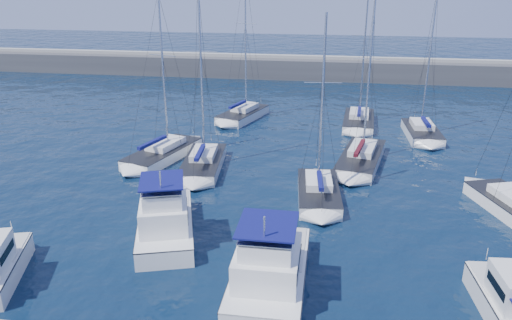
# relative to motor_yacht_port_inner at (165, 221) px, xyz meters

# --- Properties ---
(ground) EXTENTS (220.00, 220.00, 0.00)m
(ground) POSITION_rel_motor_yacht_port_inner_xyz_m (7.13, 0.37, -1.13)
(ground) COLOR black
(ground) RESTS_ON ground
(breakwater) EXTENTS (160.00, 6.00, 4.45)m
(breakwater) POSITION_rel_motor_yacht_port_inner_xyz_m (7.13, 52.37, -0.08)
(breakwater) COLOR #424244
(breakwater) RESTS_ON ground
(motor_yacht_port_inner) EXTENTS (5.68, 8.86, 4.69)m
(motor_yacht_port_inner) POSITION_rel_motor_yacht_port_inner_xyz_m (0.00, 0.00, 0.00)
(motor_yacht_port_inner) COLOR white
(motor_yacht_port_inner) RESTS_ON ground
(motor_yacht_stbd_inner) EXTENTS (3.83, 8.62, 4.69)m
(motor_yacht_stbd_inner) POSITION_rel_motor_yacht_port_inner_xyz_m (7.12, -4.39, 0.00)
(motor_yacht_stbd_inner) COLOR white
(motor_yacht_stbd_inner) RESTS_ON ground
(motor_yacht_stbd_outer) EXTENTS (2.86, 5.76, 3.20)m
(motor_yacht_stbd_outer) POSITION_rel_motor_yacht_port_inner_xyz_m (18.82, -4.92, -0.19)
(motor_yacht_stbd_outer) COLOR silver
(motor_yacht_stbd_outer) RESTS_ON ground
(sailboat_mid_a) EXTENTS (5.38, 8.90, 14.52)m
(sailboat_mid_a) POSITION_rel_motor_yacht_port_inner_xyz_m (-4.81, 13.66, -0.62)
(sailboat_mid_a) COLOR white
(sailboat_mid_a) RESTS_ON ground
(sailboat_mid_b) EXTENTS (3.77, 8.15, 15.62)m
(sailboat_mid_b) POSITION_rel_motor_yacht_port_inner_xyz_m (-0.63, 11.78, -0.60)
(sailboat_mid_b) COLOR silver
(sailboat_mid_b) RESTS_ON ground
(sailboat_mid_c) EXTENTS (3.57, 7.40, 13.58)m
(sailboat_mid_c) POSITION_rel_motor_yacht_port_inner_xyz_m (9.26, 7.29, -0.61)
(sailboat_mid_c) COLOR white
(sailboat_mid_c) RESTS_ON ground
(sailboat_mid_d) EXTENTS (4.87, 9.48, 14.31)m
(sailboat_mid_d) POSITION_rel_motor_yacht_port_inner_xyz_m (12.66, 15.08, -0.63)
(sailboat_mid_d) COLOR silver
(sailboat_mid_d) RESTS_ON ground
(sailboat_back_a) EXTENTS (5.27, 8.13, 16.86)m
(sailboat_back_a) POSITION_rel_motor_yacht_port_inner_xyz_m (-0.04, 27.48, -0.58)
(sailboat_back_a) COLOR silver
(sailboat_back_a) RESTS_ON ground
(sailboat_back_b) EXTENTS (3.66, 8.01, 15.23)m
(sailboat_back_b) POSITION_rel_motor_yacht_port_inner_xyz_m (12.86, 26.78, -0.61)
(sailboat_back_b) COLOR silver
(sailboat_back_b) RESTS_ON ground
(sailboat_back_c) EXTENTS (3.37, 7.27, 15.19)m
(sailboat_back_c) POSITION_rel_motor_yacht_port_inner_xyz_m (19.03, 23.65, -0.59)
(sailboat_back_c) COLOR white
(sailboat_back_c) RESTS_ON ground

